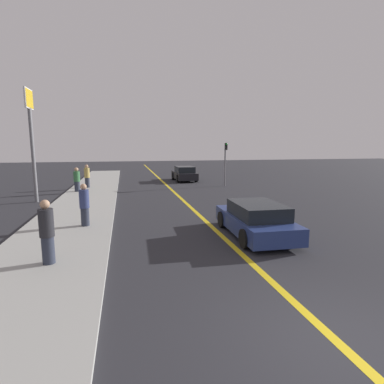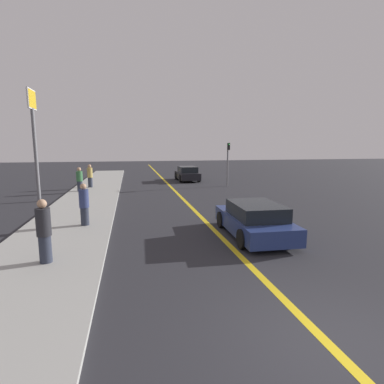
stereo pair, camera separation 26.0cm
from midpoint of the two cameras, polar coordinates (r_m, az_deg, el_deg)
name	(u,v)px [view 1 (the left image)]	position (r m, az deg, el deg)	size (l,w,h in m)	color
ground_plane	(345,349)	(5.92, 25.87, -25.32)	(120.00, 120.00, 0.00)	#28282D
road_center_line	(172,190)	(22.22, -4.25, 0.44)	(0.20, 60.00, 0.01)	gold
sidewalk_left	(92,192)	(21.72, -18.90, -0.07)	(3.41, 35.23, 0.11)	#9E9E99
car_near_right_lane	(256,220)	(11.05, 11.35, -5.19)	(2.02, 4.17, 1.23)	navy
car_ahead_center	(184,174)	(27.80, -1.73, 3.49)	(1.92, 3.95, 1.34)	black
pedestrian_near_curb	(47,232)	(8.93, -26.67, -6.84)	(0.38, 0.38, 1.74)	#282D3D
pedestrian_mid_group	(84,205)	(12.50, -20.37, -2.33)	(0.37, 0.37, 1.67)	#282D3D
pedestrian_far_standing	(77,180)	(22.06, -21.40, 2.20)	(0.42, 0.42, 1.65)	#282D3D
pedestrian_by_sign	(87,176)	(23.91, -19.66, 2.87)	(0.39, 0.39, 1.73)	#282D3D
traffic_light	(225,159)	(24.10, 6.06, 6.21)	(0.18, 0.40, 3.44)	slate
roadside_sign	(31,124)	(19.38, -28.74, 11.27)	(0.20, 1.38, 6.34)	slate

